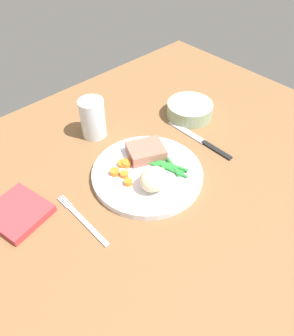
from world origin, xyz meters
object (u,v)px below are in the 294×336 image
knife (200,140)px  dinner_plate (147,174)px  fork (83,220)px  salad_bowl (190,109)px  water_glass (93,121)px  napkin (18,212)px  meat_portion (146,151)px

knife → dinner_plate: bearing=177.1°
fork → salad_bowl: 44.29cm
water_glass → knife: bearing=-48.9°
fork → knife: size_ratio=0.81×
water_glass → napkin: size_ratio=0.91×
water_glass → salad_bowl: water_glass is taller
meat_portion → salad_bowl: meat_portion is taller
meat_portion → salad_bowl: 22.05cm
water_glass → salad_bowl: bearing=-25.3°
dinner_plate → meat_portion: 5.72cm
meat_portion → napkin: bearing=168.9°
meat_portion → napkin: meat_portion is taller
meat_portion → napkin: (-30.66, 6.01, -2.12)cm
dinner_plate → knife: size_ratio=1.24×
meat_portion → fork: size_ratio=0.50×
napkin → salad_bowl: bearing=-1.0°
dinner_plate → meat_portion: (3.44, 4.02, 2.16)cm
dinner_plate → salad_bowl: bearing=20.2°
meat_portion → salad_bowl: size_ratio=0.66×
dinner_plate → water_glass: (0.44, 20.67, 3.60)cm
fork → salad_bowl: (43.23, 9.39, 2.08)cm
knife → water_glass: size_ratio=1.98×
meat_portion → knife: 16.11cm
fork → meat_portion: bearing=7.6°
fork → knife: (37.07, -0.03, -0.00)cm
knife → water_glass: (-18.28, 20.95, 4.20)cm
fork → salad_bowl: salad_bowl is taller
water_glass → napkin: (-27.65, -10.64, -3.56)cm
water_glass → fork: bearing=-131.9°
dinner_plate → meat_portion: bearing=49.4°
meat_portion → water_glass: size_ratio=0.81×
meat_portion → knife: (15.28, -4.30, -2.76)cm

